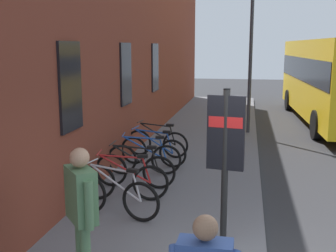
{
  "coord_description": "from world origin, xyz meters",
  "views": [
    {
      "loc": [
        -5.04,
        0.37,
        3.11
      ],
      "look_at": [
        3.05,
        1.9,
        1.54
      ],
      "focal_mm": 44.92,
      "sensor_mm": 36.0,
      "label": 1
    }
  ],
  "objects_px": {
    "city_bus": "(332,76)",
    "transit_info_sign": "(226,143)",
    "bicycle_under_window": "(135,170)",
    "pedestrian_near_bus": "(81,204)",
    "bicycle_by_door": "(144,158)",
    "bicycle_end_of_row": "(157,143)",
    "bicycle_leaning_wall": "(115,196)",
    "bicycle_far_end": "(124,181)",
    "street_lamp": "(251,45)",
    "bicycle_nearest_sign": "(153,151)"
  },
  "relations": [
    {
      "from": "bicycle_under_window",
      "to": "bicycle_end_of_row",
      "type": "bearing_deg",
      "value": 1.75
    },
    {
      "from": "bicycle_leaning_wall",
      "to": "street_lamp",
      "type": "height_order",
      "value": "street_lamp"
    },
    {
      "from": "bicycle_far_end",
      "to": "bicycle_end_of_row",
      "type": "distance_m",
      "value": 3.37
    },
    {
      "from": "bicycle_by_door",
      "to": "transit_info_sign",
      "type": "relative_size",
      "value": 0.73
    },
    {
      "from": "bicycle_by_door",
      "to": "city_bus",
      "type": "bearing_deg",
      "value": -33.21
    },
    {
      "from": "bicycle_under_window",
      "to": "city_bus",
      "type": "xyz_separation_m",
      "value": [
        9.65,
        -5.67,
        1.41
      ]
    },
    {
      "from": "bicycle_nearest_sign",
      "to": "pedestrian_near_bus",
      "type": "xyz_separation_m",
      "value": [
        -5.49,
        -0.34,
        0.71
      ]
    },
    {
      "from": "bicycle_leaning_wall",
      "to": "city_bus",
      "type": "xyz_separation_m",
      "value": [
        11.26,
        -5.6,
        1.41
      ]
    },
    {
      "from": "bicycle_under_window",
      "to": "transit_info_sign",
      "type": "relative_size",
      "value": 0.74
    },
    {
      "from": "bicycle_nearest_sign",
      "to": "transit_info_sign",
      "type": "relative_size",
      "value": 0.73
    },
    {
      "from": "transit_info_sign",
      "to": "street_lamp",
      "type": "height_order",
      "value": "street_lamp"
    },
    {
      "from": "bicycle_end_of_row",
      "to": "bicycle_nearest_sign",
      "type": "bearing_deg",
      "value": -174.14
    },
    {
      "from": "bicycle_end_of_row",
      "to": "city_bus",
      "type": "distance_m",
      "value": 9.2
    },
    {
      "from": "city_bus",
      "to": "pedestrian_near_bus",
      "type": "bearing_deg",
      "value": 158.44
    },
    {
      "from": "bicycle_by_door",
      "to": "city_bus",
      "type": "xyz_separation_m",
      "value": [
        8.71,
        -5.7,
        1.41
      ]
    },
    {
      "from": "bicycle_far_end",
      "to": "city_bus",
      "type": "relative_size",
      "value": 0.17
    },
    {
      "from": "bicycle_leaning_wall",
      "to": "city_bus",
      "type": "distance_m",
      "value": 12.66
    },
    {
      "from": "bicycle_under_window",
      "to": "bicycle_end_of_row",
      "type": "distance_m",
      "value": 2.6
    },
    {
      "from": "transit_info_sign",
      "to": "city_bus",
      "type": "distance_m",
      "value": 12.53
    },
    {
      "from": "street_lamp",
      "to": "city_bus",
      "type": "bearing_deg",
      "value": -45.76
    },
    {
      "from": "bicycle_far_end",
      "to": "street_lamp",
      "type": "distance_m",
      "value": 8.04
    },
    {
      "from": "bicycle_leaning_wall",
      "to": "bicycle_end_of_row",
      "type": "bearing_deg",
      "value": 1.92
    },
    {
      "from": "pedestrian_near_bus",
      "to": "street_lamp",
      "type": "distance_m",
      "value": 10.6
    },
    {
      "from": "bicycle_far_end",
      "to": "bicycle_nearest_sign",
      "type": "xyz_separation_m",
      "value": [
        2.48,
        -0.02,
        0.0
      ]
    },
    {
      "from": "pedestrian_near_bus",
      "to": "city_bus",
      "type": "bearing_deg",
      "value": -21.56
    },
    {
      "from": "bicycle_end_of_row",
      "to": "street_lamp",
      "type": "distance_m",
      "value": 5.27
    },
    {
      "from": "bicycle_by_door",
      "to": "city_bus",
      "type": "height_order",
      "value": "city_bus"
    },
    {
      "from": "transit_info_sign",
      "to": "city_bus",
      "type": "xyz_separation_m",
      "value": [
        11.99,
        -3.65,
        0.2
      ]
    },
    {
      "from": "transit_info_sign",
      "to": "pedestrian_near_bus",
      "type": "distance_m",
      "value": 2.26
    },
    {
      "from": "city_bus",
      "to": "transit_info_sign",
      "type": "bearing_deg",
      "value": 163.05
    },
    {
      "from": "bicycle_nearest_sign",
      "to": "city_bus",
      "type": "bearing_deg",
      "value": -35.43
    },
    {
      "from": "city_bus",
      "to": "pedestrian_near_bus",
      "type": "distance_m",
      "value": 14.47
    },
    {
      "from": "bicycle_leaning_wall",
      "to": "pedestrian_near_bus",
      "type": "xyz_separation_m",
      "value": [
        -2.18,
        -0.29,
        0.71
      ]
    },
    {
      "from": "bicycle_by_door",
      "to": "city_bus",
      "type": "relative_size",
      "value": 0.17
    },
    {
      "from": "street_lamp",
      "to": "bicycle_leaning_wall",
      "type": "bearing_deg",
      "value": 164.02
    },
    {
      "from": "street_lamp",
      "to": "bicycle_nearest_sign",
      "type": "bearing_deg",
      "value": 153.56
    },
    {
      "from": "transit_info_sign",
      "to": "pedestrian_near_bus",
      "type": "relative_size",
      "value": 1.33
    },
    {
      "from": "bicycle_by_door",
      "to": "bicycle_leaning_wall",
      "type": "bearing_deg",
      "value": -177.88
    },
    {
      "from": "bicycle_by_door",
      "to": "bicycle_under_window",
      "type": "bearing_deg",
      "value": -178.04
    },
    {
      "from": "bicycle_leaning_wall",
      "to": "bicycle_far_end",
      "type": "xyz_separation_m",
      "value": [
        0.84,
        0.07,
        0.0
      ]
    },
    {
      "from": "bicycle_under_window",
      "to": "pedestrian_near_bus",
      "type": "relative_size",
      "value": 0.98
    },
    {
      "from": "bicycle_end_of_row",
      "to": "pedestrian_near_bus",
      "type": "distance_m",
      "value": 6.45
    },
    {
      "from": "bicycle_far_end",
      "to": "pedestrian_near_bus",
      "type": "distance_m",
      "value": 3.12
    },
    {
      "from": "bicycle_end_of_row",
      "to": "bicycle_under_window",
      "type": "bearing_deg",
      "value": -178.25
    },
    {
      "from": "bicycle_by_door",
      "to": "bicycle_end_of_row",
      "type": "xyz_separation_m",
      "value": [
        1.66,
        0.05,
        0.0
      ]
    },
    {
      "from": "transit_info_sign",
      "to": "pedestrian_near_bus",
      "type": "bearing_deg",
      "value": 131.25
    },
    {
      "from": "bicycle_end_of_row",
      "to": "pedestrian_near_bus",
      "type": "bearing_deg",
      "value": -176.1
    },
    {
      "from": "street_lamp",
      "to": "bicycle_by_door",
      "type": "bearing_deg",
      "value": 156.41
    },
    {
      "from": "city_bus",
      "to": "street_lamp",
      "type": "height_order",
      "value": "street_lamp"
    },
    {
      "from": "bicycle_far_end",
      "to": "bicycle_by_door",
      "type": "xyz_separation_m",
      "value": [
        1.72,
        0.02,
        0.0
      ]
    }
  ]
}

